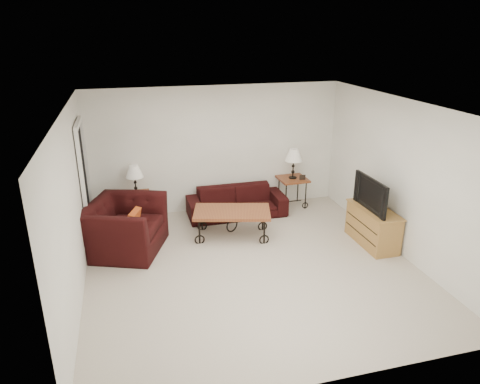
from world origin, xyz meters
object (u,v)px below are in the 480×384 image
object	(u,v)px
sofa	(237,202)
lamp_left	(135,180)
lamp_right	(293,164)
coffee_table	(232,224)
armchair	(125,227)
side_table_left	(138,208)
side_table_right	(292,192)
television	(375,194)
tv_stand	(373,226)
backpack	(280,204)

from	to	relation	value
sofa	lamp_left	distance (m)	2.00
lamp_right	coffee_table	bearing A→B (deg)	-145.29
lamp_right	coffee_table	distance (m)	2.00
armchair	coffee_table	bearing A→B (deg)	-67.70
side_table_left	armchair	distance (m)	1.14
side_table_right	television	world-z (taller)	television
armchair	tv_stand	distance (m)	4.20
sofa	backpack	world-z (taller)	sofa
lamp_right	armchair	size ratio (longest dim) A/B	0.47
sofa	side_table_left	world-z (taller)	side_table_left
lamp_right	coffee_table	xyz separation A→B (m)	(-1.55, -1.08, -0.67)
side_table_left	armchair	world-z (taller)	armchair
armchair	backpack	distance (m)	3.14
side_table_right	sofa	bearing A→B (deg)	-171.72
sofa	backpack	xyz separation A→B (m)	(0.87, -0.12, -0.08)
side_table_right	armchair	bearing A→B (deg)	-161.98
side_table_left	lamp_left	distance (m)	0.57
side_table_left	lamp_right	bearing A→B (deg)	0.00
television	lamp_left	bearing A→B (deg)	-117.09
sofa	television	bearing A→B (deg)	-42.75
side_table_left	television	size ratio (longest dim) A/B	0.59
coffee_table	lamp_left	bearing A→B (deg)	146.00
lamp_right	coffee_table	size ratio (longest dim) A/B	0.46
coffee_table	tv_stand	xyz separation A→B (m)	(2.26, -0.89, 0.07)
armchair	tv_stand	xyz separation A→B (m)	(4.11, -0.86, -0.10)
backpack	television	bearing A→B (deg)	-61.77
television	armchair	bearing A→B (deg)	-101.88
tv_stand	television	distance (m)	0.60
coffee_table	television	bearing A→B (deg)	-21.60
lamp_left	coffee_table	size ratio (longest dim) A/B	0.43
armchair	tv_stand	world-z (taller)	armchair
coffee_table	armchair	distance (m)	1.85
side_table_right	lamp_left	distance (m)	3.19
armchair	sofa	bearing A→B (deg)	-45.40
sofa	coffee_table	distance (m)	0.95
backpack	coffee_table	bearing A→B (deg)	-151.11
sofa	coffee_table	bearing A→B (deg)	-109.36
lamp_left	television	distance (m)	4.31
sofa	side_table_right	world-z (taller)	side_table_right
sofa	lamp_left	bearing A→B (deg)	174.61
lamp_right	tv_stand	world-z (taller)	lamp_right
sofa	side_table_left	bearing A→B (deg)	174.61
side_table_left	side_table_right	world-z (taller)	side_table_right
side_table_left	tv_stand	bearing A→B (deg)	-26.97
tv_stand	coffee_table	bearing A→B (deg)	158.58
coffee_table	side_table_right	bearing A→B (deg)	34.71
sofa	armchair	xyz separation A→B (m)	(-2.16, -0.92, 0.14)
lamp_left	backpack	world-z (taller)	lamp_left
coffee_table	backpack	world-z (taller)	coffee_table
sofa	lamp_left	xyz separation A→B (m)	(-1.91, 0.18, 0.57)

